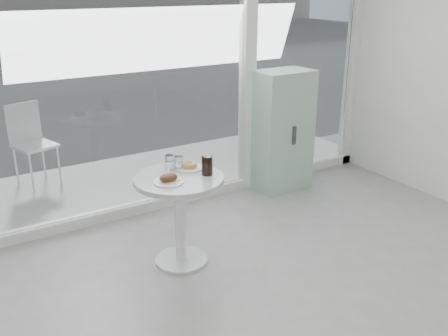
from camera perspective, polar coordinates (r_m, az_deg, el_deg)
storefront at (r=4.96m, az=-5.38°, el=14.54°), size 5.00×0.14×3.00m
main_table at (r=4.06m, az=-5.11°, el=-3.90°), size 0.72×0.72×0.77m
patio_deck at (r=6.05m, az=-8.89°, el=-1.01°), size 5.60×1.60×0.05m
mint_cabinet at (r=5.59m, az=6.63°, el=4.27°), size 0.62×0.43×1.34m
patio_chair at (r=5.99m, az=-21.23°, el=3.12°), size 0.49×0.49×0.92m
car_silver at (r=17.70m, az=-21.92°, el=14.08°), size 4.12×1.95×1.31m
plate_fritter at (r=3.86m, az=-6.32°, el=-1.26°), size 0.24×0.24×0.07m
plate_donut at (r=4.14m, az=-4.04°, el=0.22°), size 0.23×0.23×0.06m
water_tumbler_a at (r=4.12m, az=-6.23°, el=0.58°), size 0.07×0.07×0.12m
water_tumbler_b at (r=4.12m, az=-5.20°, el=0.52°), size 0.07×0.07×0.11m
cola_glass at (r=3.97m, az=-1.95°, el=0.34°), size 0.09×0.09×0.17m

